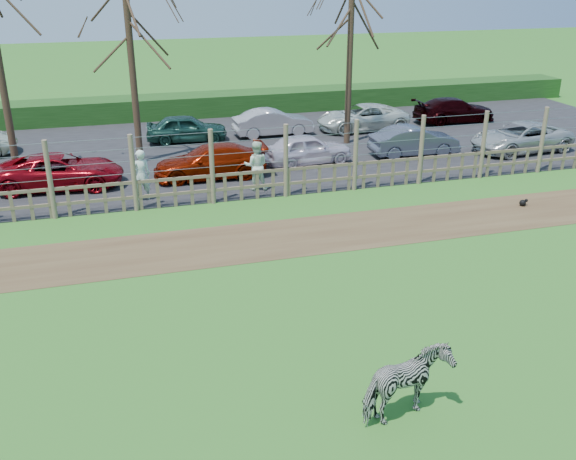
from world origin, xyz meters
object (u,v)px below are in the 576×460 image
object	(u,v)px
visitor_a	(141,175)
car_10	(187,128)
visitor_b	(256,166)
tree_right	(351,20)
car_6	(521,137)
car_11	(273,122)
tree_mid	(129,36)
car_13	(454,110)
crow	(523,203)
car_12	(362,117)
car_4	(307,149)
car_2	(60,171)
zebra	(407,385)
car_5	(414,141)
car_3	(210,162)

from	to	relation	value
visitor_a	car_10	bearing A→B (deg)	-119.64
visitor_b	tree_right	bearing A→B (deg)	-120.91
car_6	car_11	world-z (taller)	same
tree_mid	car_11	size ratio (longest dim) A/B	1.87
tree_mid	tree_right	size ratio (longest dim) A/B	0.93
visitor_b	car_6	distance (m)	11.98
tree_right	car_13	size ratio (longest dim) A/B	1.78
tree_mid	crow	size ratio (longest dim) A/B	23.60
tree_right	car_12	xyz separation A→B (m)	(1.54, 2.03, -4.60)
car_4	car_6	xyz separation A→B (m)	(9.18, -0.72, 0.00)
car_2	zebra	bearing A→B (deg)	-152.38
zebra	visitor_b	distance (m)	12.63
visitor_b	car_12	size ratio (longest dim) A/B	0.40
visitor_b	car_4	size ratio (longest dim) A/B	0.49
zebra	visitor_a	distance (m)	13.12
crow	car_10	distance (m)	14.70
visitor_a	car_12	bearing A→B (deg)	-157.31
crow	car_2	world-z (taller)	car_2
crow	visitor_a	bearing A→B (deg)	161.70
tree_mid	car_11	distance (m)	7.96
tree_right	crow	distance (m)	10.78
car_2	car_13	bearing A→B (deg)	-69.09
car_5	car_12	bearing A→B (deg)	6.76
visitor_a	car_10	world-z (taller)	visitor_a
car_5	car_11	size ratio (longest dim) A/B	1.00
car_11	car_12	size ratio (longest dim) A/B	0.84
car_5	car_10	xyz separation A→B (m)	(-8.69, 4.80, 0.00)
crow	car_4	bearing A→B (deg)	129.84
car_3	car_11	world-z (taller)	same
visitor_a	crow	world-z (taller)	visitor_a
tree_mid	car_6	size ratio (longest dim) A/B	1.58
zebra	car_3	size ratio (longest dim) A/B	0.39
car_3	car_13	world-z (taller)	same
car_13	car_5	bearing A→B (deg)	135.89
crow	car_6	bearing A→B (deg)	56.59
car_2	car_11	bearing A→B (deg)	-55.45
car_3	car_11	xyz separation A→B (m)	(3.84, 5.50, 0.00)
car_5	visitor_a	bearing A→B (deg)	104.58
car_4	car_5	bearing A→B (deg)	-96.72
car_3	car_10	world-z (taller)	same
zebra	car_12	world-z (taller)	zebra
visitor_b	car_11	bearing A→B (deg)	-93.87
visitor_b	car_3	world-z (taller)	visitor_b
car_6	car_4	bearing A→B (deg)	-99.32
car_2	car_13	xyz separation A→B (m)	(18.49, 5.37, 0.00)
visitor_b	car_2	xyz separation A→B (m)	(-6.57, 2.09, -0.26)
visitor_b	car_4	bearing A→B (deg)	-121.39
tree_mid	car_6	bearing A→B (deg)	-10.36
visitor_a	car_6	bearing A→B (deg)	175.58
tree_right	visitor_b	size ratio (longest dim) A/B	4.26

